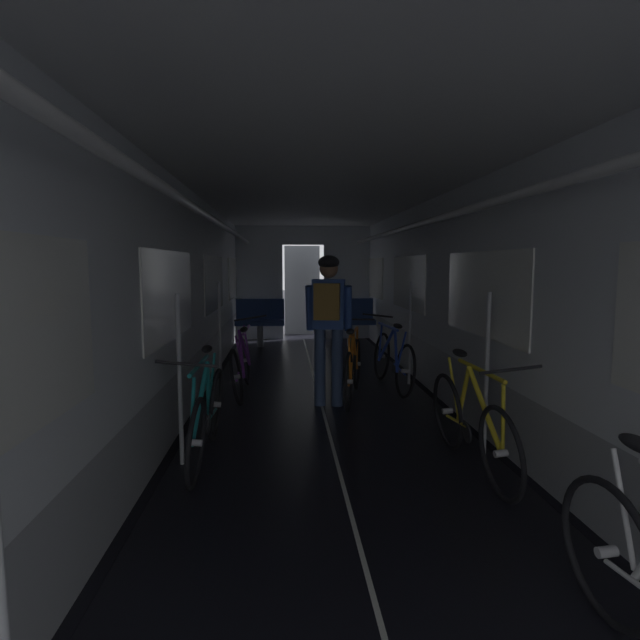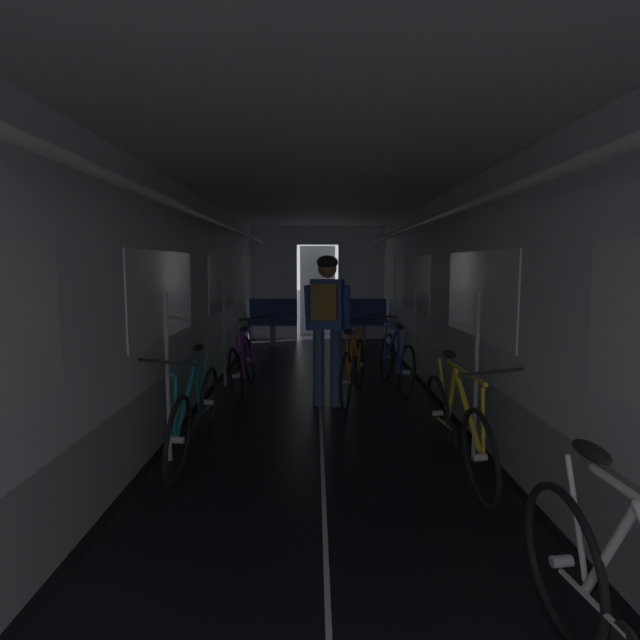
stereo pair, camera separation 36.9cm
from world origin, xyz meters
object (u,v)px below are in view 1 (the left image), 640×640
Objects in this scene: bicycle_yellow at (471,423)px; bicycle_teal at (207,415)px; person_cyclist_aisle at (328,314)px; bench_seat_far_right at (350,317)px; bicycle_blue at (392,359)px; bench_seat_far_left at (260,318)px; bicycle_orange_in_aisle at (353,368)px; bicycle_purple at (241,364)px.

bicycle_teal is at bearing 170.27° from bicycle_yellow.
bicycle_teal is at bearing -126.85° from person_cyclist_aisle.
bench_seat_far_right is 0.58× the size of bicycle_teal.
bench_seat_far_left is at bearing 117.95° from bicycle_blue.
bicycle_yellow is at bearing -89.03° from bicycle_blue.
bench_seat_far_right is 0.58× the size of bicycle_blue.
bicycle_orange_in_aisle is (-0.64, 2.16, 0.00)m from bicycle_yellow.
bicycle_blue is at bearing 41.48° from bicycle_orange_in_aisle.
bicycle_purple is 2.16m from bicycle_teal.
bicycle_purple is at bearing -91.01° from bench_seat_far_left.
bicycle_yellow is at bearing -72.77° from bench_seat_far_left.
bicycle_blue is 0.98× the size of person_cyclist_aisle.
bench_seat_far_right is at bearing 91.53° from bicycle_blue.
bicycle_purple is at bearing -175.04° from bicycle_blue.
bench_seat_far_left is 0.59× the size of bicycle_orange_in_aisle.
bench_seat_far_right reaches higher than bicycle_yellow.
person_cyclist_aisle is (-0.96, 1.90, 0.69)m from bicycle_yellow.
bench_seat_far_left is 4.30m from bicycle_orange_in_aisle.
bicycle_yellow is 0.98× the size of person_cyclist_aisle.
bench_seat_far_left is 1.80m from bench_seat_far_right.
bicycle_orange_in_aisle is at bearing -72.37° from bench_seat_far_left.
bicycle_orange_in_aisle is (-0.50, -4.10, -0.18)m from bench_seat_far_right.
bicycle_purple reaches higher than bicycle_orange_in_aisle.
bicycle_teal is 0.98× the size of person_cyclist_aisle.
bicycle_purple is at bearing 87.15° from bicycle_teal.
bicycle_purple is 1.00× the size of bicycle_teal.
bicycle_purple is 1.02× the size of bicycle_orange_in_aisle.
bench_seat_far_left is 0.58× the size of bicycle_yellow.
bicycle_blue reaches higher than bicycle_orange_in_aisle.
person_cyclist_aisle reaches higher than bench_seat_far_left.
bench_seat_far_left is 4.50m from person_cyclist_aisle.
bench_seat_far_left is at bearing 180.00° from bench_seat_far_right.
bicycle_yellow is (0.14, -6.26, -0.19)m from bench_seat_far_right.
bicycle_teal is (-0.11, -2.15, 0.00)m from bicycle_purple.
bicycle_teal is at bearing -131.66° from bicycle_blue.
person_cyclist_aisle reaches higher than bicycle_yellow.
bench_seat_far_right is 0.58× the size of bicycle_purple.
bicycle_teal is 3.11m from bicycle_blue.
bicycle_orange_in_aisle is at bearing 39.27° from person_cyclist_aisle.
bicycle_purple is at bearing 149.33° from person_cyclist_aisle.
bicycle_purple is (-0.07, -3.74, -0.19)m from bench_seat_far_left.
bicycle_blue is (0.10, -3.57, -0.19)m from bench_seat_far_right.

